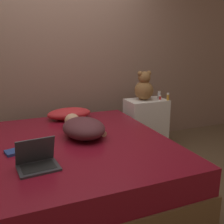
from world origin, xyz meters
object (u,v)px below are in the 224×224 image
object	(u,v)px
laptop	(37,161)
bottle_amber	(168,97)
person_lying	(83,127)
bottle_clear	(159,95)
teddy_bear	(144,87)
bottle_red	(160,97)
pillow	(69,114)
book	(19,151)

from	to	relation	value
laptop	bottle_amber	bearing A→B (deg)	23.96
person_lying	laptop	xyz separation A→B (m)	(-0.51, -0.53, -0.04)
bottle_clear	bottle_amber	size ratio (longest dim) A/B	1.03
teddy_bear	bottle_amber	distance (m)	0.35
teddy_bear	bottle_amber	bearing A→B (deg)	-29.43
laptop	bottle_red	xyz separation A→B (m)	(1.80, 1.14, 0.13)
person_lying	teddy_bear	bearing A→B (deg)	26.67
laptop	bottle_amber	xyz separation A→B (m)	(1.86, 1.06, 0.15)
laptop	person_lying	bearing A→B (deg)	40.45
pillow	teddy_bear	bearing A→B (deg)	1.74
person_lying	bottle_red	world-z (taller)	bottle_red
book	laptop	bearing A→B (deg)	-71.85
bottle_red	book	xyz separation A→B (m)	(-1.91, -0.79, -0.17)
bottle_amber	person_lying	bearing A→B (deg)	-158.63
book	bottle_amber	bearing A→B (deg)	19.61
pillow	bottle_amber	bearing A→B (deg)	-5.48
bottle_clear	pillow	bearing A→B (deg)	-179.13
teddy_bear	bottle_red	distance (m)	0.27
bottle_amber	bottle_red	bearing A→B (deg)	127.60
pillow	person_lying	distance (m)	0.66
bottle_clear	teddy_bear	bearing A→B (deg)	176.99
pillow	bottle_clear	xyz separation A→B (m)	(1.29, 0.02, 0.13)
bottle_clear	bottle_amber	xyz separation A→B (m)	(0.05, -0.15, -0.00)
teddy_bear	bottle_amber	size ratio (longest dim) A/B	3.94
laptop	bottle_amber	distance (m)	2.15
pillow	person_lying	world-z (taller)	person_lying
teddy_bear	bottle_clear	xyz separation A→B (m)	(0.24, -0.01, -0.12)
bottle_amber	teddy_bear	bearing A→B (deg)	150.57
laptop	bottle_clear	world-z (taller)	bottle_clear
laptop	teddy_bear	size ratio (longest dim) A/B	0.80
teddy_bear	bottle_clear	world-z (taller)	teddy_bear
book	bottle_red	bearing A→B (deg)	22.54
pillow	teddy_bear	world-z (taller)	teddy_bear
pillow	book	size ratio (longest dim) A/B	2.25
bottle_clear	bottle_red	xyz separation A→B (m)	(-0.02, -0.06, -0.02)
person_lying	pillow	bearing A→B (deg)	82.06
person_lying	bottle_red	size ratio (longest dim) A/B	11.33
teddy_bear	bottle_red	xyz separation A→B (m)	(0.22, -0.07, -0.14)
pillow	teddy_bear	size ratio (longest dim) A/B	1.34
bottle_clear	bottle_amber	bearing A→B (deg)	-72.32
person_lying	bottle_clear	world-z (taller)	bottle_clear
bottle_clear	bottle_amber	distance (m)	0.15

